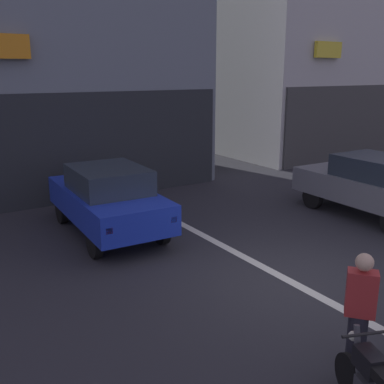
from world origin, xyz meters
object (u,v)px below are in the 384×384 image
object	(u,v)px
car_grey_parked_kerbside	(373,184)
car_red_down_street	(121,149)
person_by_motorcycles	(359,315)
car_blue_crossing_near	(108,198)

from	to	relation	value
car_grey_parked_kerbside	car_red_down_street	xyz separation A→B (m)	(-3.29, 8.83, 0.00)
car_grey_parked_kerbside	person_by_motorcycles	bearing A→B (deg)	-144.86
car_grey_parked_kerbside	car_blue_crossing_near	bearing A→B (deg)	158.54
car_blue_crossing_near	person_by_motorcycles	distance (m)	6.67
person_by_motorcycles	car_blue_crossing_near	bearing A→B (deg)	95.05
car_red_down_street	car_blue_crossing_near	bearing A→B (deg)	-116.47
car_grey_parked_kerbside	person_by_motorcycles	size ratio (longest dim) A/B	2.48
car_blue_crossing_near	car_red_down_street	xyz separation A→B (m)	(3.14, 6.30, 0.00)
car_blue_crossing_near	person_by_motorcycles	world-z (taller)	person_by_motorcycles
car_red_down_street	person_by_motorcycles	size ratio (longest dim) A/B	2.52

